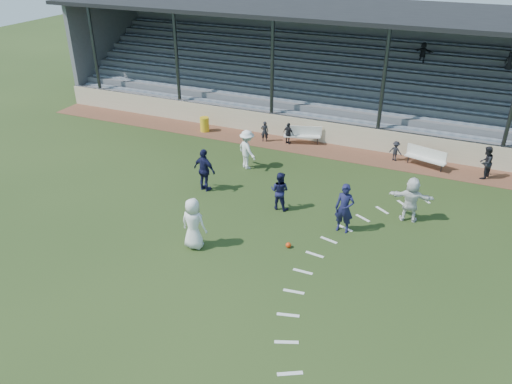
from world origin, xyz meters
TOP-DOWN VIEW (x-y plane):
  - ground at (0.00, 0.00)m, footprint 90.00×90.00m
  - cinder_track at (0.00, 10.50)m, footprint 34.00×2.00m
  - retaining_wall at (0.00, 11.55)m, footprint 34.00×0.18m
  - bench_left at (-0.87, 10.96)m, footprint 2.03×1.05m
  - bench_right at (5.66, 10.49)m, footprint 2.03×0.99m
  - trash_bin at (-6.66, 10.40)m, footprint 0.52×0.52m
  - football at (1.88, 1.19)m, footprint 0.21×0.21m
  - player_white_lead at (-1.35, -0.14)m, footprint 0.99×0.65m
  - player_navy_lead at (3.43, 3.12)m, footprint 0.75×0.50m
  - player_navy_mid at (0.53, 3.78)m, footprint 0.84×0.67m
  - player_white_wing at (-2.37, 6.89)m, footprint 1.45×1.31m
  - player_navy_wing at (-3.15, 4.01)m, footprint 1.24×0.72m
  - player_white_back at (5.67, 4.98)m, footprint 1.81×0.75m
  - official at (8.34, 10.28)m, footprint 0.85×0.94m
  - sub_left_near at (-2.88, 10.37)m, footprint 0.50×0.42m
  - sub_left_far at (-1.56, 10.55)m, footprint 0.75×0.50m
  - sub_right at (4.17, 10.65)m, footprint 0.74×0.54m
  - grandstand at (0.00, 16.26)m, footprint 34.60×9.00m
  - penalty_arc at (4.12, 0.00)m, footprint 3.89×14.63m

SIDE VIEW (x-z plane):
  - ground at x=0.00m, z-range 0.00..0.00m
  - penalty_arc at x=4.12m, z-range 0.00..0.01m
  - cinder_track at x=0.00m, z-range 0.00..0.02m
  - football at x=1.88m, z-range 0.00..0.21m
  - trash_bin at x=-6.66m, z-range 0.02..0.85m
  - sub_right at x=4.17m, z-range 0.02..1.05m
  - bench_left at x=-0.87m, z-range 0.11..1.06m
  - bench_right at x=5.66m, z-range 0.11..1.06m
  - sub_left_near at x=-2.88m, z-range 0.02..1.18m
  - retaining_wall at x=0.00m, z-range 0.00..1.20m
  - sub_left_far at x=-1.56m, z-range 0.02..1.21m
  - official at x=8.34m, z-range 0.02..1.61m
  - player_navy_mid at x=0.53m, z-range 0.00..1.68m
  - player_white_back at x=5.67m, z-range 0.00..1.90m
  - player_white_wing at x=-2.37m, z-range 0.00..1.95m
  - player_navy_wing at x=-3.15m, z-range 0.00..1.98m
  - player_white_lead at x=-1.35m, z-range 0.00..2.01m
  - player_navy_lead at x=3.43m, z-range 0.00..2.01m
  - grandstand at x=0.00m, z-range -1.10..5.51m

